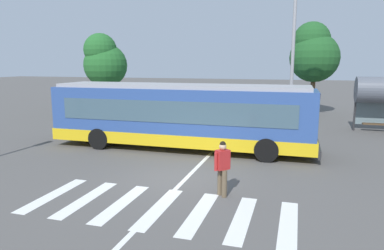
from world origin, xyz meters
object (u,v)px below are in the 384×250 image
Objects in this scene: pedestrian_crossing_street at (222,165)px; parked_car_silver at (234,107)px; parked_car_white at (198,107)px; twin_arm_street_lamp at (294,29)px; city_transit_bus at (180,116)px; background_tree_left at (104,61)px; parked_car_blue at (271,108)px; background_tree_right at (314,53)px; parked_car_teal at (168,105)px.

parked_car_silver is at bearing 98.96° from pedestrian_crossing_street.
twin_arm_street_lamp reaches higher than parked_car_white.
background_tree_left reaches higher than city_transit_bus.
background_tree_right reaches higher than parked_car_blue.
city_transit_bus is at bearing -78.82° from parked_car_white.
parked_car_blue is 0.72× the size of background_tree_left.
background_tree_right is (5.62, 3.25, 4.07)m from parked_car_silver.
pedestrian_crossing_street is 0.24× the size of background_tree_right.
twin_arm_street_lamp is 1.52× the size of background_tree_left.
background_tree_right is at bearing 49.41° from parked_car_blue.
background_tree_left is at bearing 133.64° from city_transit_bus.
twin_arm_street_lamp reaches higher than parked_car_teal.
city_transit_bus is at bearing -46.36° from background_tree_left.
parked_car_white is (2.55, -0.35, 0.00)m from parked_car_teal.
parked_car_silver is 7.67m from background_tree_right.
parked_car_teal is 11.59m from twin_arm_street_lamp.
city_transit_bus is at bearing -66.53° from parked_car_teal.
city_transit_bus is 2.69× the size of parked_car_teal.
background_tree_left is at bearing 162.81° from twin_arm_street_lamp.
parked_car_teal is 0.47× the size of twin_arm_street_lamp.
parked_car_silver is (5.19, 0.23, 0.00)m from parked_car_teal.
parked_car_silver is at bearing -149.96° from background_tree_right.
background_tree_left is at bearing 174.81° from parked_car_white.
twin_arm_street_lamp is at bearing -100.25° from background_tree_right.
background_tree_left is (-5.84, 0.41, 3.45)m from parked_car_teal.
city_transit_bus is 7.24× the size of pedestrian_crossing_street.
twin_arm_street_lamp is at bearing -24.59° from parked_car_teal.
parked_car_teal is at bearing 172.19° from parked_car_white.
parked_car_silver is 0.47× the size of twin_arm_street_lamp.
twin_arm_street_lamp is (4.21, -4.54, 5.21)m from parked_car_silver.
parked_car_silver is 0.64× the size of background_tree_right.
parked_car_silver is 2.76m from parked_car_blue.
parked_car_teal is 1.00× the size of parked_car_blue.
city_transit_bus reaches higher than parked_car_silver.
pedestrian_crossing_street is 20.00m from background_tree_right.
parked_car_silver is at bearing 86.57° from city_transit_bus.
background_tree_left is (-11.03, 0.18, 3.45)m from parked_car_silver.
city_transit_bus reaches higher than parked_car_white.
twin_arm_street_lamp reaches higher than background_tree_left.
background_tree_left is at bearing -169.54° from background_tree_right.
background_tree_left is 16.95m from background_tree_right.
parked_car_silver is (2.65, 0.58, 0.00)m from parked_car_white.
parked_car_white is 2.71m from parked_car_silver.
parked_car_silver is 8.09m from twin_arm_street_lamp.
city_transit_bus is 1.73× the size of background_tree_right.
city_transit_bus is 9.00m from twin_arm_street_lamp.
twin_arm_street_lamp is at bearing -17.19° from background_tree_left.
pedestrian_crossing_street is 17.68m from parked_car_teal.
parked_car_blue is 5.99m from background_tree_right.
city_transit_bus is 6.31m from pedestrian_crossing_street.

